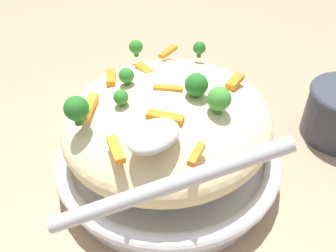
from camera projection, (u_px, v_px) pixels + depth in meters
name	position (u px, v px, depth m)	size (l,w,h in m)	color
ground_plane	(168.00, 172.00, 0.49)	(2.40, 2.40, 0.00)	#9E7F60
serving_bowl	(168.00, 158.00, 0.47)	(0.28, 0.28, 0.05)	silver
pasta_mound	(168.00, 121.00, 0.43)	(0.25, 0.24, 0.09)	beige
carrot_piece_0	(111.00, 78.00, 0.43)	(0.03, 0.01, 0.01)	orange
carrot_piece_1	(164.00, 90.00, 0.40)	(0.03, 0.01, 0.01)	orange
carrot_piece_2	(116.00, 150.00, 0.33)	(0.03, 0.01, 0.01)	orange
carrot_piece_3	(144.00, 69.00, 0.44)	(0.03, 0.01, 0.01)	orange
carrot_piece_4	(165.00, 117.00, 0.37)	(0.04, 0.01, 0.01)	orange
carrot_piece_5	(235.00, 81.00, 0.42)	(0.03, 0.01, 0.01)	orange
carrot_piece_6	(89.00, 106.00, 0.38)	(0.04, 0.01, 0.01)	orange
carrot_piece_7	(196.00, 154.00, 0.33)	(0.03, 0.01, 0.01)	orange
carrot_piece_8	(168.00, 51.00, 0.48)	(0.03, 0.01, 0.01)	orange
broccoli_floret_0	(121.00, 97.00, 0.38)	(0.02, 0.02, 0.02)	#296820
broccoli_floret_1	(219.00, 99.00, 0.37)	(0.03, 0.03, 0.03)	#377928
broccoli_floret_2	(196.00, 85.00, 0.38)	(0.03, 0.03, 0.03)	#205B1C
broccoli_floret_3	(126.00, 76.00, 0.41)	(0.02, 0.02, 0.02)	#296820
broccoli_floret_4	(77.00, 109.00, 0.36)	(0.03, 0.03, 0.03)	#205B1C
broccoli_floret_5	(136.00, 47.00, 0.47)	(0.02, 0.02, 0.02)	#296820
broccoli_floret_6	(199.00, 48.00, 0.46)	(0.02, 0.02, 0.02)	#205B1C
serving_spoon	(158.00, 152.00, 0.30)	(0.15, 0.14, 0.07)	#B7B7BC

